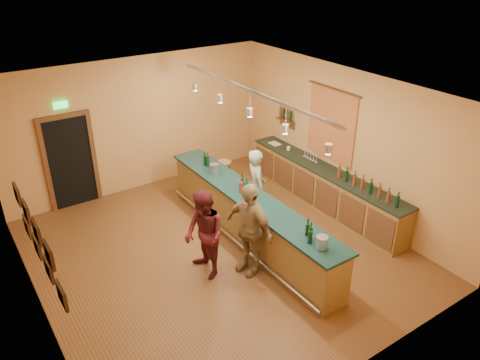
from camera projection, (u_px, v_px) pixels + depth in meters
floor at (218, 252)px, 9.21m from camera, size 7.00×7.00×0.00m
ceiling at (214, 94)px, 7.76m from camera, size 6.50×7.00×0.02m
wall_back at (139, 125)px, 11.07m from camera, size 6.50×0.02×3.20m
wall_front at (361, 284)px, 5.90m from camera, size 6.50×0.02×3.20m
wall_left at (27, 236)px, 6.86m from camera, size 0.02×7.00×3.20m
wall_right at (344, 142)px, 10.11m from camera, size 0.02×7.00×3.20m
doorway at (70, 160)px, 10.42m from camera, size 1.15×0.09×2.48m
tapestry at (331, 126)px, 10.28m from camera, size 0.03×1.40×1.60m
bottle_shelf at (286, 116)px, 11.45m from camera, size 0.17×0.55×0.54m
picture_grid at (38, 239)px, 6.17m from camera, size 0.06×2.20×0.70m
back_counter at (325, 187)px, 10.61m from camera, size 0.60×4.55×1.27m
tasting_bar at (249, 215)px, 9.31m from camera, size 0.74×5.10×1.38m
pendant_track at (250, 99)px, 8.23m from camera, size 0.11×4.60×0.50m
bartender at (256, 187)px, 9.88m from camera, size 0.57×0.71×1.68m
customer_a at (204, 235)px, 8.25m from camera, size 0.66×0.84×1.68m
customer_b at (249, 229)px, 8.32m from camera, size 0.64×1.12×1.79m
bar_stool at (224, 167)px, 11.35m from camera, size 0.35×0.35×0.73m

